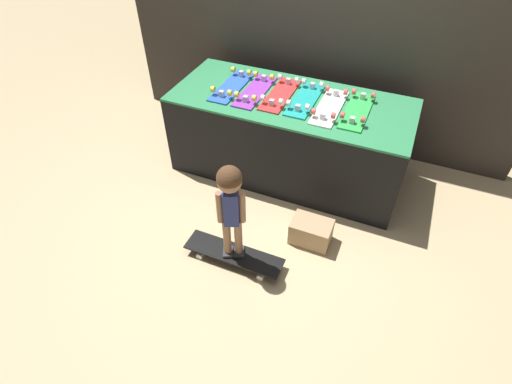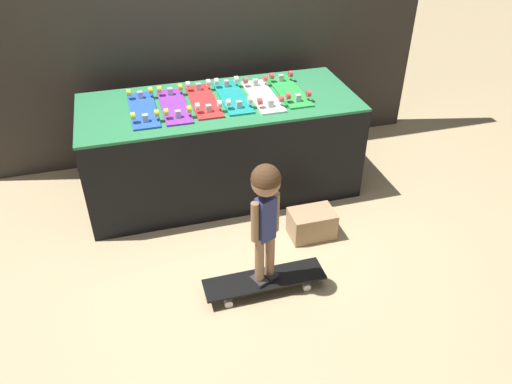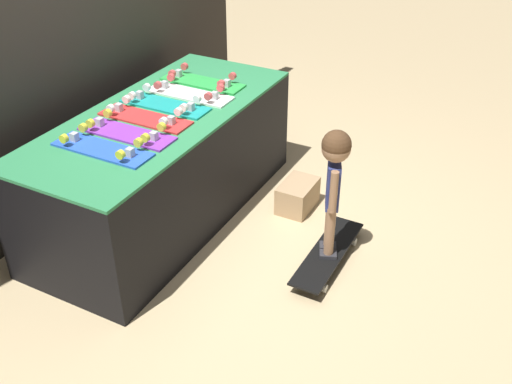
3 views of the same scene
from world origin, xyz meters
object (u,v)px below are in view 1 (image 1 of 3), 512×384
Objects in this scene: skateboard_teal_on_rack at (305,98)px; skateboard_green_on_rack at (357,110)px; skateboard_red_on_rack at (280,94)px; skateboard_purple_on_rack at (255,90)px; skateboard_white_on_rack at (330,106)px; child at (230,197)px; storage_box at (311,232)px; skateboard_blue_on_rack at (232,85)px; skateboard_on_floor at (234,254)px.

skateboard_green_on_rack is (0.46, -0.01, 0.00)m from skateboard_teal_on_rack.
skateboard_red_on_rack is at bearing -178.98° from skateboard_teal_on_rack.
skateboard_purple_on_rack and skateboard_teal_on_rack have the same top height.
skateboard_white_on_rack is 1.27m from child.
skateboard_teal_on_rack is 1.00× the size of skateboard_white_on_rack.
skateboard_green_on_rack is (0.91, 0.03, 0.00)m from skateboard_purple_on_rack.
skateboard_purple_on_rack is 0.23m from skateboard_red_on_rack.
skateboard_white_on_rack is 1.92× the size of storage_box.
skateboard_red_on_rack is 1.00× the size of skateboard_teal_on_rack.
skateboard_purple_on_rack is 0.73× the size of child.
skateboard_green_on_rack is at bearing 1.38° from skateboard_blue_on_rack.
skateboard_white_on_rack is 1.06m from storage_box.
skateboard_purple_on_rack is 1.92× the size of storage_box.
child is 2.64× the size of storage_box.
storage_box is (0.61, -0.83, -0.70)m from skateboard_red_on_rack.
skateboard_green_on_rack is (0.23, 0.04, 0.00)m from skateboard_white_on_rack.
skateboard_red_on_rack is at bearing 4.07° from skateboard_blue_on_rack.
skateboard_teal_on_rack is at bearing 3.05° from skateboard_blue_on_rack.
skateboard_teal_on_rack is at bearing 178.87° from skateboard_green_on_rack.
skateboard_teal_on_rack and skateboard_white_on_rack have the same top height.
skateboard_blue_on_rack is 1.14m from skateboard_green_on_rack.
storage_box is (0.38, -0.83, -0.70)m from skateboard_teal_on_rack.
skateboard_red_on_rack and skateboard_teal_on_rack have the same top height.
child is at bearing -95.17° from skateboard_teal_on_rack.
child reaches higher than skateboard_white_on_rack.
skateboard_red_on_rack is 0.69m from skateboard_green_on_rack.
skateboard_red_on_rack reaches higher than skateboard_on_floor.
skateboard_blue_on_rack is 1.00× the size of skateboard_red_on_rack.
storage_box is (0.49, 0.44, -0.59)m from child.
skateboard_blue_on_rack is 0.91m from skateboard_white_on_rack.
skateboard_purple_on_rack reaches higher than skateboard_on_floor.
storage_box is at bearing 41.45° from skateboard_on_floor.
child is (0.57, -1.23, -0.12)m from skateboard_blue_on_rack.
skateboard_purple_on_rack is 0.69m from skateboard_white_on_rack.
storage_box is at bearing -79.23° from skateboard_white_on_rack.
skateboard_white_on_rack is 1.00× the size of skateboard_green_on_rack.
skateboard_green_on_rack is 1.92× the size of storage_box.
skateboard_red_on_rack reaches higher than storage_box.
skateboard_white_on_rack is (0.69, -0.01, 0.00)m from skateboard_purple_on_rack.
skateboard_teal_on_rack is 0.73× the size of child.
skateboard_white_on_rack is 1.46m from skateboard_on_floor.
skateboard_green_on_rack is 0.73× the size of child.
skateboard_purple_on_rack is 1.00× the size of skateboard_teal_on_rack.
skateboard_green_on_rack is 1.56m from skateboard_on_floor.
skateboard_green_on_rack is at bearing 65.55° from skateboard_on_floor.
skateboard_on_floor is at bearing -138.55° from storage_box.
skateboard_on_floor is at bearing -105.69° from skateboard_white_on_rack.
skateboard_on_floor is (0.11, -1.26, -0.73)m from skateboard_red_on_rack.
skateboard_red_on_rack is 0.79× the size of skateboard_on_floor.
child reaches higher than skateboard_green_on_rack.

